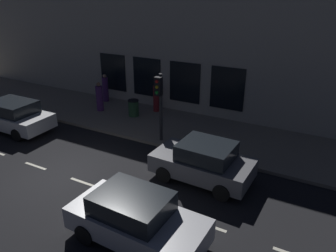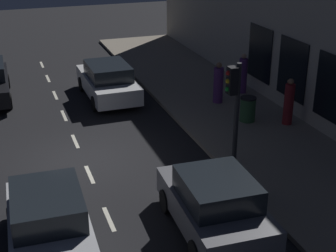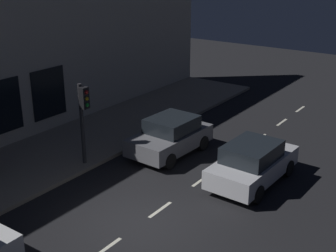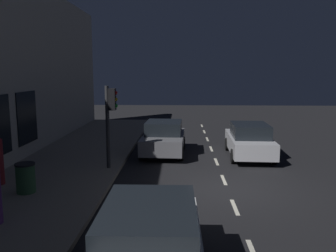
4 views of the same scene
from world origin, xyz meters
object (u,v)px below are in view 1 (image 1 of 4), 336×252
(traffic_light, at_px, (159,97))
(parked_car_1, at_px, (136,219))
(pedestrian_1, at_px, (100,98))
(pedestrian_0, at_px, (105,89))
(parked_car_0, at_px, (203,162))
(parked_car_2, at_px, (12,115))
(pedestrian_2, at_px, (156,98))
(trash_bin, at_px, (134,108))

(traffic_light, relative_size, parked_car_1, 0.78)
(traffic_light, bearing_deg, pedestrian_1, 69.50)
(traffic_light, relative_size, pedestrian_0, 1.86)
(traffic_light, height_order, pedestrian_1, traffic_light)
(parked_car_0, bearing_deg, pedestrian_1, 66.95)
(parked_car_2, distance_m, pedestrian_2, 7.79)
(traffic_light, xyz_separation_m, parked_car_1, (-5.94, -2.58, -1.56))
(parked_car_2, height_order, pedestrian_0, pedestrian_0)
(parked_car_0, distance_m, pedestrian_0, 10.51)
(pedestrian_0, xyz_separation_m, trash_bin, (-1.34, -3.04, -0.33))
(parked_car_2, height_order, pedestrian_1, pedestrian_1)
(parked_car_2, height_order, pedestrian_2, pedestrian_2)
(parked_car_2, xyz_separation_m, pedestrian_2, (5.59, -5.42, 0.18))
(pedestrian_0, relative_size, pedestrian_2, 0.99)
(parked_car_1, xyz_separation_m, parked_car_2, (3.76, 10.18, 0.00))
(traffic_light, bearing_deg, trash_bin, 53.95)
(parked_car_0, relative_size, trash_bin, 4.09)
(traffic_light, distance_m, parked_car_1, 6.66)
(parked_car_2, relative_size, pedestrian_2, 2.52)
(parked_car_2, distance_m, trash_bin, 6.36)
(pedestrian_0, bearing_deg, parked_car_1, -78.16)
(pedestrian_0, bearing_deg, pedestrian_2, -31.51)
(traffic_light, height_order, pedestrian_0, traffic_light)
(pedestrian_1, bearing_deg, trash_bin, 117.78)
(parked_car_0, bearing_deg, traffic_light, 59.52)
(parked_car_2, bearing_deg, parked_car_1, -110.89)
(parked_car_1, relative_size, trash_bin, 4.39)
(traffic_light, relative_size, pedestrian_2, 1.83)
(parked_car_1, xyz_separation_m, pedestrian_0, (9.42, 8.56, 0.17))
(traffic_light, relative_size, pedestrian_1, 1.89)
(traffic_light, xyz_separation_m, pedestrian_2, (3.41, 2.18, -1.38))
(pedestrian_0, relative_size, trash_bin, 1.85)
(traffic_light, relative_size, trash_bin, 3.43)
(parked_car_0, height_order, trash_bin, parked_car_0)
(parked_car_0, xyz_separation_m, parked_car_1, (-4.00, 0.44, 0.00))
(pedestrian_0, distance_m, pedestrian_1, 1.73)
(parked_car_0, distance_m, parked_car_1, 4.02)
(pedestrian_1, bearing_deg, pedestrian_2, 138.72)
(parked_car_1, bearing_deg, pedestrian_1, -133.50)
(parked_car_0, distance_m, pedestrian_2, 7.46)
(parked_car_0, xyz_separation_m, parked_car_2, (-0.24, 10.62, 0.00))
(pedestrian_0, bearing_deg, parked_car_2, -136.39)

